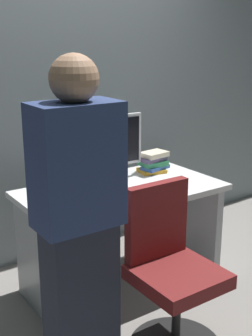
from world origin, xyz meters
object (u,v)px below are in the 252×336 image
office_chair (171,277)px  person_at_desk (79,227)px  keyboard (116,194)px  book_stack (153,162)px  desk (122,220)px  cup_by_monitor (42,191)px  cup_near_keyboard (74,195)px  monitor (108,145)px  mouse (152,186)px

office_chair → person_at_desk: size_ratio=0.57×
keyboard → book_stack: (0.51, 0.28, 0.07)m
desk → cup_by_monitor: size_ratio=14.67×
cup_near_keyboard → person_at_desk: bearing=-116.3°
cup_by_monitor → person_at_desk: bearing=-101.3°
monitor → cup_by_monitor: size_ratio=5.92×
desk → book_stack: 0.53m
person_at_desk → monitor: size_ratio=3.03×
book_stack → monitor: bearing=176.7°
desk → mouse: mouse is taller
keyboard → mouse: bearing=0.8°
cup_by_monitor → keyboard: bearing=-30.4°
book_stack → cup_near_keyboard: bearing=-164.0°
cup_near_keyboard → book_stack: bearing=16.0°
desk → office_chair: bearing=-101.3°
keyboard → cup_by_monitor: size_ratio=4.71×
book_stack → office_chair: bearing=-122.0°
monitor → book_stack: monitor is taller
monitor → cup_by_monitor: monitor is taller
office_chair → keyboard: bearing=87.9°
desk → cup_near_keyboard: cup_near_keyboard is taller
keyboard → cup_by_monitor: bearing=152.1°
desk → cup_near_keyboard: 0.48m
desk → person_at_desk: size_ratio=0.82×
cup_near_keyboard → cup_by_monitor: 0.22m
monitor → mouse: bearing=-64.3°
desk → monitor: bearing=85.6°
desk → cup_by_monitor: cup_by_monitor is taller
mouse → keyboard: bearing=178.3°
office_chair → cup_near_keyboard: office_chair is taller
desk → keyboard: keyboard is taller
mouse → book_stack: bearing=50.8°
desk → mouse: 0.32m
desk → person_at_desk: (-0.66, -0.62, 0.34)m
desk → monitor: 0.52m
keyboard → person_at_desk: bearing=-134.7°
cup_near_keyboard → book_stack: book_stack is taller
desk → book_stack: bearing=23.0°
cup_by_monitor → desk: bearing=-13.7°
person_at_desk → book_stack: (1.06, 0.78, -0.03)m
office_chair → monitor: monitor is taller
office_chair → person_at_desk: (-0.53, 0.06, 0.41)m
keyboard → cup_near_keyboard: (-0.27, 0.05, 0.03)m
mouse → cup_near_keyboard: cup_near_keyboard is taller
person_at_desk → keyboard: bearing=42.8°
mouse → cup_near_keyboard: bearing=173.6°
mouse → person_at_desk: bearing=-148.8°
desk → cup_near_keyboard: bearing=-171.7°
mouse → cup_near_keyboard: (-0.55, 0.06, 0.03)m
monitor → keyboard: (-0.13, -0.30, -0.25)m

